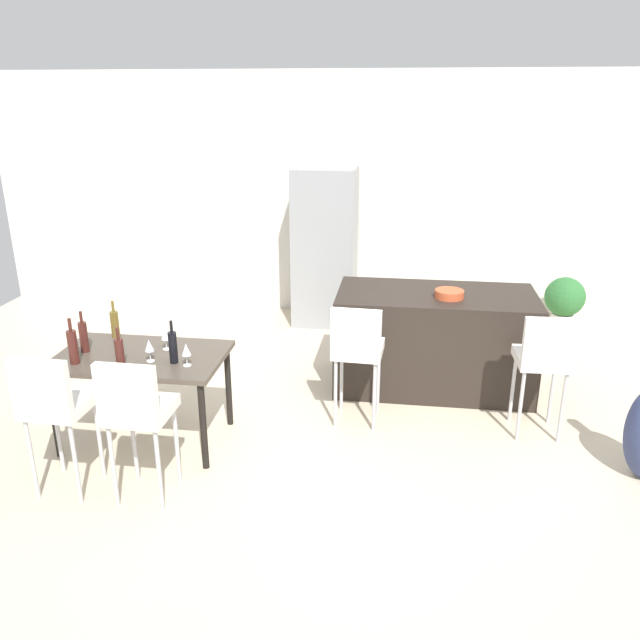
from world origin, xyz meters
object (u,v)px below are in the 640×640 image
wine_bottle_right (173,347)px  dining_chair_near (53,402)px  wine_glass_near (186,350)px  fruit_bowl (449,294)px  refrigerator (325,247)px  wine_glass_end (149,346)px  wine_bottle_middle (73,346)px  wine_bottle_far (115,324)px  bar_chair_middle (544,356)px  kitchen_island (434,340)px  bar_chair_left (357,346)px  potted_plant (565,300)px  dining_chair_far (136,408)px  wine_bottle_inner (84,336)px  wine_glass_corner (165,335)px  dining_table (141,363)px  wine_bottle_left (120,352)px

wine_bottle_right → dining_chair_near: bearing=-133.2°
wine_glass_near → fruit_bowl: (1.96, 1.36, 0.09)m
refrigerator → wine_glass_end: bearing=-106.2°
wine_bottle_middle → wine_glass_near: 0.84m
wine_bottle_far → fruit_bowl: (2.73, 0.88, 0.10)m
wine_bottle_right → bar_chair_middle: bearing=12.4°
wine_bottle_middle → refrigerator: refrigerator is taller
kitchen_island → wine_bottle_far: 2.84m
bar_chair_left → dining_chair_near: size_ratio=1.00×
bar_chair_left → potted_plant: 3.34m
wine_bottle_right → wine_glass_end: 0.19m
potted_plant → dining_chair_near: bearing=-137.7°
dining_chair_near → wine_bottle_middle: wine_bottle_middle is taller
refrigerator → wine_bottle_middle: bearing=-114.1°
dining_chair_far → wine_glass_near: dining_chair_far is taller
wine_bottle_right → fruit_bowl: wine_bottle_right is taller
wine_bottle_inner → wine_bottle_far: bearing=73.5°
wine_bottle_inner → potted_plant: 5.24m
bar_chair_left → wine_glass_near: (-1.20, -0.65, 0.17)m
wine_bottle_inner → wine_glass_near: wine_bottle_inner is taller
bar_chair_middle → kitchen_island: bearing=134.5°
wine_glass_corner → dining_chair_near: bearing=-117.1°
wine_glass_near → potted_plant: wine_glass_near is taller
potted_plant → fruit_bowl: bearing=-128.9°
wine_bottle_far → refrigerator: size_ratio=0.17×
dining_table → wine_bottle_middle: 0.52m
dining_chair_far → wine_glass_near: size_ratio=6.03×
dining_table → wine_glass_near: 0.49m
refrigerator → wine_glass_corner: bearing=-106.9°
wine_bottle_middle → wine_glass_corner: (0.57, 0.35, -0.01)m
dining_table → wine_bottle_right: size_ratio=3.87×
dining_chair_near → wine_bottle_middle: 0.57m
wine_bottle_left → fruit_bowl: wine_bottle_left is taller
wine_bottle_far → bar_chair_middle: bearing=2.9°
wine_bottle_inner → fruit_bowl: size_ratio=1.29×
dining_table → potted_plant: (3.83, 3.00, -0.28)m
dining_table → wine_bottle_left: wine_bottle_left is taller
bar_chair_middle → wine_glass_near: size_ratio=6.03×
wine_bottle_far → wine_glass_end: size_ratio=1.79×
dining_chair_near → wine_bottle_far: wine_bottle_far is taller
dining_table → wine_bottle_far: wine_bottle_far is taller
bar_chair_left → bar_chair_middle: bearing=-0.0°
wine_glass_end → fruit_bowl: bearing=30.3°
dining_table → kitchen_island: bearing=30.2°
wine_glass_near → refrigerator: 3.22m
wine_bottle_middle → potted_plant: size_ratio=0.54×
bar_chair_left → wine_bottle_inner: size_ratio=3.18×
bar_chair_left → refrigerator: size_ratio=0.57×
kitchen_island → refrigerator: bearing=126.6°
wine_bottle_far → dining_chair_near: bearing=-87.0°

